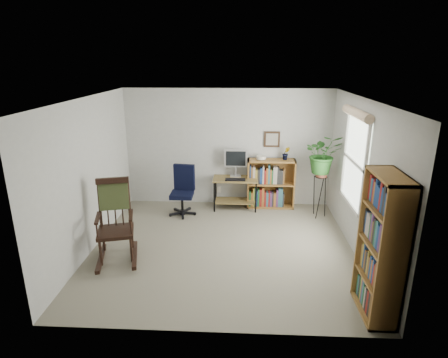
# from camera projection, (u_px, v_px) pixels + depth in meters

# --- Properties ---
(floor) EXTENTS (4.20, 4.00, 0.00)m
(floor) POSITION_uv_depth(u_px,v_px,m) (223.00, 247.00, 6.14)
(floor) COLOR gray
(floor) RESTS_ON ground
(ceiling) EXTENTS (4.20, 4.00, 0.00)m
(ceiling) POSITION_uv_depth(u_px,v_px,m) (223.00, 99.00, 5.40)
(ceiling) COLOR white
(ceiling) RESTS_ON ground
(wall_back) EXTENTS (4.20, 0.00, 2.40)m
(wall_back) POSITION_uv_depth(u_px,v_px,m) (228.00, 148.00, 7.67)
(wall_back) COLOR beige
(wall_back) RESTS_ON ground
(wall_front) EXTENTS (4.20, 0.00, 2.40)m
(wall_front) POSITION_uv_depth(u_px,v_px,m) (212.00, 236.00, 3.87)
(wall_front) COLOR beige
(wall_front) RESTS_ON ground
(wall_left) EXTENTS (0.00, 4.00, 2.40)m
(wall_left) POSITION_uv_depth(u_px,v_px,m) (89.00, 176.00, 5.87)
(wall_left) COLOR beige
(wall_left) RESTS_ON ground
(wall_right) EXTENTS (0.00, 4.00, 2.40)m
(wall_right) POSITION_uv_depth(u_px,v_px,m) (361.00, 180.00, 5.66)
(wall_right) COLOR beige
(wall_right) RESTS_ON ground
(window) EXTENTS (0.12, 1.20, 1.50)m
(window) POSITION_uv_depth(u_px,v_px,m) (354.00, 162.00, 5.89)
(window) COLOR white
(window) RESTS_ON wall_right
(desk) EXTENTS (0.90, 0.49, 0.65)m
(desk) POSITION_uv_depth(u_px,v_px,m) (235.00, 193.00, 7.64)
(desk) COLOR olive
(desk) RESTS_ON floor
(monitor) EXTENTS (0.46, 0.16, 0.56)m
(monitor) POSITION_uv_depth(u_px,v_px,m) (236.00, 163.00, 7.59)
(monitor) COLOR silver
(monitor) RESTS_ON desk
(keyboard) EXTENTS (0.40, 0.15, 0.02)m
(keyboard) POSITION_uv_depth(u_px,v_px,m) (235.00, 180.00, 7.43)
(keyboard) COLOR black
(keyboard) RESTS_ON desk
(office_chair) EXTENTS (0.61, 0.61, 0.99)m
(office_chair) POSITION_uv_depth(u_px,v_px,m) (182.00, 191.00, 7.28)
(office_chair) COLOR black
(office_chair) RESTS_ON floor
(rocking_chair) EXTENTS (0.92, 1.23, 1.27)m
(rocking_chair) POSITION_uv_depth(u_px,v_px,m) (115.00, 221.00, 5.59)
(rocking_chair) COLOR black
(rocking_chair) RESTS_ON floor
(low_bookshelf) EXTENTS (0.96, 0.32, 1.01)m
(low_bookshelf) POSITION_uv_depth(u_px,v_px,m) (271.00, 184.00, 7.67)
(low_bookshelf) COLOR olive
(low_bookshelf) RESTS_ON floor
(tall_bookshelf) EXTENTS (0.33, 0.77, 1.76)m
(tall_bookshelf) POSITION_uv_depth(u_px,v_px,m) (381.00, 247.00, 4.32)
(tall_bookshelf) COLOR olive
(tall_bookshelf) RESTS_ON floor
(plant_stand) EXTENTS (0.31, 0.31, 0.96)m
(plant_stand) POSITION_uv_depth(u_px,v_px,m) (320.00, 193.00, 7.20)
(plant_stand) COLOR black
(plant_stand) RESTS_ON floor
(spider_plant) EXTENTS (1.69, 1.87, 1.46)m
(spider_plant) POSITION_uv_depth(u_px,v_px,m) (325.00, 135.00, 6.85)
(spider_plant) COLOR #255C20
(spider_plant) RESTS_ON plant_stand
(potted_plant_small) EXTENTS (0.13, 0.24, 0.11)m
(potted_plant_small) POSITION_uv_depth(u_px,v_px,m) (286.00, 157.00, 7.49)
(potted_plant_small) COLOR #255C20
(potted_plant_small) RESTS_ON low_bookshelf
(framed_picture) EXTENTS (0.32, 0.04, 0.32)m
(framed_picture) POSITION_uv_depth(u_px,v_px,m) (272.00, 139.00, 7.53)
(framed_picture) COLOR black
(framed_picture) RESTS_ON wall_back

